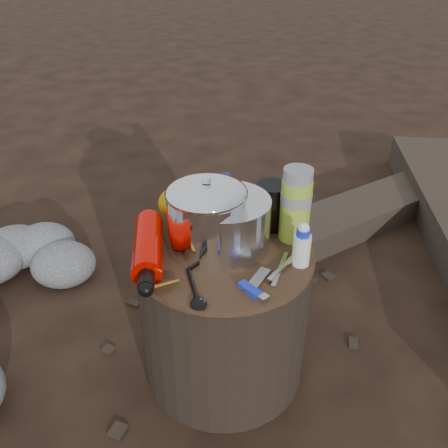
{
  "coord_description": "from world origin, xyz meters",
  "views": [
    {
      "loc": [
        -0.03,
        -0.96,
        1.07
      ],
      "look_at": [
        0.0,
        0.0,
        0.48
      ],
      "focal_mm": 38.43,
      "sensor_mm": 36.0,
      "label": 1
    }
  ],
  "objects_px": {
    "thermos": "(296,205)",
    "camping_pot": "(207,217)",
    "fuel_bottle": "(148,247)",
    "travel_mug": "(272,206)",
    "stump": "(224,313)"
  },
  "relations": [
    {
      "from": "thermos",
      "to": "camping_pot",
      "type": "bearing_deg",
      "value": -166.93
    },
    {
      "from": "fuel_bottle",
      "to": "camping_pot",
      "type": "bearing_deg",
      "value": 9.0
    },
    {
      "from": "fuel_bottle",
      "to": "travel_mug",
      "type": "distance_m",
      "value": 0.34
    },
    {
      "from": "camping_pot",
      "to": "travel_mug",
      "type": "bearing_deg",
      "value": 32.17
    },
    {
      "from": "fuel_bottle",
      "to": "travel_mug",
      "type": "xyz_separation_m",
      "value": [
        0.31,
        0.14,
        0.03
      ]
    },
    {
      "from": "thermos",
      "to": "stump",
      "type": "bearing_deg",
      "value": -162.27
    },
    {
      "from": "stump",
      "to": "travel_mug",
      "type": "bearing_deg",
      "value": 41.17
    },
    {
      "from": "travel_mug",
      "to": "fuel_bottle",
      "type": "bearing_deg",
      "value": -155.76
    },
    {
      "from": "fuel_bottle",
      "to": "stump",
      "type": "bearing_deg",
      "value": 4.17
    },
    {
      "from": "fuel_bottle",
      "to": "travel_mug",
      "type": "bearing_deg",
      "value": 19.95
    },
    {
      "from": "fuel_bottle",
      "to": "thermos",
      "type": "distance_m",
      "value": 0.37
    },
    {
      "from": "stump",
      "to": "camping_pot",
      "type": "height_order",
      "value": "camping_pot"
    },
    {
      "from": "camping_pot",
      "to": "thermos",
      "type": "relative_size",
      "value": 0.99
    },
    {
      "from": "thermos",
      "to": "travel_mug",
      "type": "xyz_separation_m",
      "value": [
        -0.05,
        0.05,
        -0.03
      ]
    },
    {
      "from": "stump",
      "to": "camping_pot",
      "type": "bearing_deg",
      "value": 170.99
    }
  ]
}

